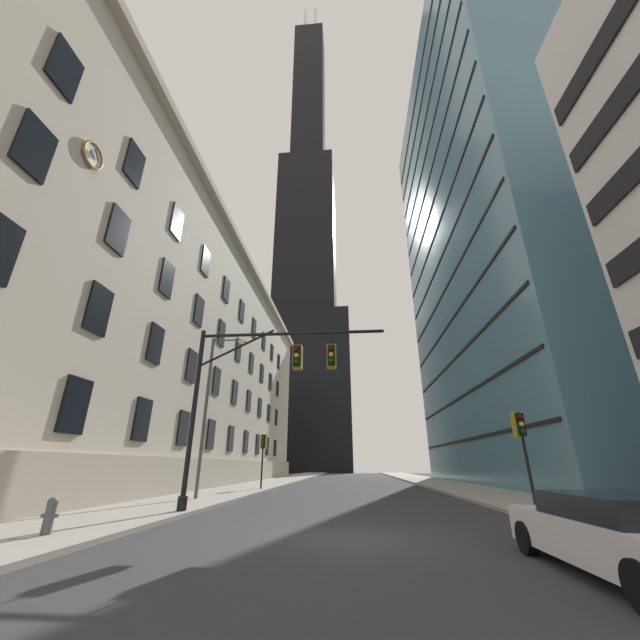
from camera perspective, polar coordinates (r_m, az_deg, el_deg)
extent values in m
cube|color=#303033|center=(11.09, 4.84, -31.12)|extent=(102.00, 160.00, 0.10)
cube|color=gray|center=(14.04, -36.97, -24.78)|extent=(5.00, 160.00, 0.15)
cube|color=beige|center=(41.00, -24.09, -5.80)|extent=(17.10, 59.23, 23.42)
cube|color=#B2A893|center=(41.85, -10.98, 8.75)|extent=(0.70, 59.23, 0.60)
cube|color=#B2A893|center=(36.27, -13.74, -22.22)|extent=(0.50, 59.23, 2.20)
cube|color=black|center=(17.95, -33.98, -11.00)|extent=(0.14, 1.40, 2.20)
cube|color=black|center=(22.06, -26.09, -13.82)|extent=(0.14, 1.40, 2.20)
cube|color=black|center=(26.48, -20.64, -15.58)|extent=(0.14, 1.40, 2.20)
cube|color=black|center=(31.07, -16.72, -16.75)|extent=(0.14, 1.40, 2.20)
cube|color=black|center=(35.78, -13.79, -17.57)|extent=(0.14, 1.40, 2.20)
cube|color=black|center=(40.55, -11.53, -18.17)|extent=(0.14, 1.40, 2.20)
cube|color=black|center=(45.37, -9.73, -18.62)|extent=(0.14, 1.40, 2.20)
cube|color=black|center=(50.23, -8.28, -18.97)|extent=(0.14, 1.40, 2.20)
cube|color=black|center=(55.11, -7.07, -19.26)|extent=(0.14, 1.40, 2.20)
cube|color=black|center=(18.94, -31.35, 1.44)|extent=(0.14, 1.40, 2.20)
cube|color=black|center=(22.87, -24.37, -3.43)|extent=(0.14, 1.40, 2.20)
cube|color=black|center=(27.16, -19.47, -6.79)|extent=(0.14, 1.40, 2.20)
cube|color=black|center=(31.65, -15.90, -9.19)|extent=(0.14, 1.40, 2.20)
cube|color=black|center=(36.28, -13.19, -10.96)|extent=(0.14, 1.40, 2.20)
cube|color=black|center=(41.00, -11.08, -12.31)|extent=(0.14, 1.40, 2.20)
cube|color=black|center=(45.77, -9.39, -13.37)|extent=(0.14, 1.40, 2.20)
cube|color=black|center=(50.59, -8.01, -14.22)|extent=(0.14, 1.40, 2.20)
cube|color=black|center=(55.44, -6.87, -14.92)|extent=(0.14, 1.40, 2.20)
cube|color=black|center=(17.77, -38.14, 20.49)|extent=(0.14, 1.40, 2.20)
cube|color=black|center=(20.74, -29.07, 12.18)|extent=(0.14, 1.40, 2.20)
cube|color=black|center=(24.39, -22.85, 5.97)|extent=(0.14, 1.40, 2.20)
cube|color=black|center=(28.44, -18.43, 1.39)|extent=(0.14, 1.40, 2.20)
cube|color=black|center=(32.76, -15.15, -2.02)|extent=(0.14, 1.40, 2.20)
cube|color=black|center=(37.25, -12.64, -4.61)|extent=(0.14, 1.40, 2.20)
cube|color=black|center=(41.86, -10.67, -6.64)|extent=(0.14, 1.40, 2.20)
cube|color=black|center=(46.55, -9.08, -8.26)|extent=(0.14, 1.40, 2.20)
cube|color=black|center=(51.29, -7.77, -9.57)|extent=(0.14, 1.40, 2.20)
cube|color=black|center=(56.08, -6.68, -10.66)|extent=(0.14, 1.40, 2.20)
cube|color=black|center=(20.56, -35.06, 29.50)|extent=(0.14, 1.40, 2.20)
cube|color=black|center=(23.18, -27.07, 20.93)|extent=(0.14, 1.40, 2.20)
cube|color=black|center=(26.49, -21.51, 14.06)|extent=(0.14, 1.40, 2.20)
cube|color=black|center=(30.27, -17.49, 8.73)|extent=(0.14, 1.40, 2.20)
cube|color=black|center=(34.36, -14.47, 4.59)|extent=(0.14, 1.40, 2.20)
cube|color=black|center=(38.66, -12.14, 1.34)|extent=(0.14, 1.40, 2.20)
cube|color=black|center=(43.12, -10.29, -1.25)|extent=(0.14, 1.40, 2.20)
cube|color=black|center=(47.68, -8.78, -3.35)|extent=(0.14, 1.40, 2.20)
cube|color=black|center=(52.33, -7.54, -5.07)|extent=(0.14, 1.40, 2.20)
cube|color=black|center=(57.03, -6.49, -6.51)|extent=(0.14, 1.40, 2.20)
torus|color=olive|center=(20.25, -31.96, 21.00)|extent=(0.11, 1.24, 1.24)
cylinder|color=silver|center=(20.27, -32.05, 20.97)|extent=(0.05, 1.07, 1.07)
cube|color=black|center=(20.12, -32.13, 21.08)|extent=(0.03, 0.31, 0.23)
cube|color=black|center=(20.43, -31.53, 21.13)|extent=(0.03, 0.35, 0.40)
cube|color=black|center=(104.90, -2.41, -11.35)|extent=(26.16, 26.16, 41.27)
cube|color=black|center=(124.42, -2.04, 12.26)|extent=(18.31, 18.31, 60.02)
cube|color=black|center=(171.54, -1.69, 31.31)|extent=(11.77, 11.77, 75.03)
cylinder|color=silver|center=(212.11, -2.32, 39.09)|extent=(1.20, 1.20, 21.18)
cylinder|color=silver|center=(211.82, -0.69, 39.21)|extent=(1.20, 1.20, 21.18)
cube|color=teal|center=(50.42, 26.45, 12.80)|extent=(15.59, 36.99, 56.89)
cube|color=black|center=(40.06, 21.60, -17.11)|extent=(0.12, 35.99, 0.24)
cube|color=black|center=(40.48, 20.81, -11.50)|extent=(0.12, 35.99, 0.24)
cube|color=black|center=(41.28, 20.08, -6.05)|extent=(0.12, 35.99, 0.24)
cube|color=black|center=(42.45, 19.39, -0.86)|extent=(0.12, 35.99, 0.24)
cube|color=black|center=(43.95, 18.75, 4.01)|extent=(0.12, 35.99, 0.24)
cube|color=black|center=(45.76, 18.15, 8.54)|extent=(0.12, 35.99, 0.24)
cube|color=black|center=(47.83, 17.58, 12.69)|extent=(0.12, 35.99, 0.24)
cube|color=black|center=(50.13, 17.05, 16.48)|extent=(0.12, 35.99, 0.24)
cube|color=black|center=(52.64, 16.54, 19.93)|extent=(0.12, 35.99, 0.24)
cube|color=black|center=(55.33, 16.07, 23.04)|extent=(0.12, 35.99, 0.24)
cube|color=black|center=(58.16, 15.62, 25.86)|extent=(0.12, 35.99, 0.24)
cube|color=black|center=(61.13, 15.20, 28.42)|extent=(0.12, 35.99, 0.24)
cube|color=black|center=(64.21, 14.79, 30.73)|extent=(0.12, 35.99, 0.24)
cylinder|color=black|center=(16.51, -19.18, -13.58)|extent=(0.20, 0.20, 7.27)
cylinder|color=black|center=(16.44, -20.77, -25.26)|extent=(0.36, 0.36, 0.50)
cylinder|color=black|center=(16.15, -4.46, -2.14)|extent=(8.06, 0.14, 0.14)
cylinder|color=black|center=(16.52, -12.86, -4.30)|extent=(3.31, 0.10, 1.67)
cylinder|color=black|center=(16.01, -3.54, -3.13)|extent=(0.04, 0.04, 0.60)
cube|color=black|center=(15.79, -3.61, -5.71)|extent=(0.30, 0.30, 0.90)
cube|color=olive|center=(15.95, -3.52, -5.88)|extent=(0.40, 0.40, 1.04)
sphere|color=#450808|center=(15.71, -3.67, -4.57)|extent=(0.20, 0.20, 0.20)
sphere|color=yellow|center=(15.63, -3.69, -5.55)|extent=(0.20, 0.20, 0.20)
sphere|color=#083D10|center=(15.56, -3.72, -6.54)|extent=(0.20, 0.20, 0.20)
cylinder|color=black|center=(15.86, 1.75, -2.99)|extent=(0.04, 0.04, 0.60)
cube|color=black|center=(15.64, 1.78, -5.59)|extent=(0.30, 0.30, 0.90)
cube|color=olive|center=(15.80, 1.82, -5.76)|extent=(0.40, 0.40, 1.04)
sphere|color=#450808|center=(15.57, 1.74, -4.44)|extent=(0.20, 0.20, 0.20)
sphere|color=yellow|center=(15.49, 1.75, -5.43)|extent=(0.20, 0.20, 0.20)
sphere|color=#083D10|center=(15.41, 1.76, -6.43)|extent=(0.20, 0.20, 0.20)
cylinder|color=black|center=(17.74, 29.63, -18.39)|extent=(0.12, 0.12, 3.68)
cube|color=black|center=(17.80, 28.82, -14.15)|extent=(0.30, 0.30, 0.90)
cube|color=olive|center=(17.96, 28.61, -14.23)|extent=(0.40, 0.40, 1.04)
sphere|color=#450808|center=(17.68, 28.85, -13.18)|extent=(0.20, 0.20, 0.20)
sphere|color=yellow|center=(17.66, 29.02, -14.07)|extent=(0.20, 0.20, 0.20)
sphere|color=#083D10|center=(17.64, 29.19, -14.96)|extent=(0.20, 0.20, 0.20)
cylinder|color=black|center=(29.59, -9.03, -20.97)|extent=(0.12, 0.12, 3.78)
cube|color=black|center=(29.63, -8.86, -18.29)|extent=(0.30, 0.30, 0.90)
cube|color=olive|center=(29.80, -8.78, -18.31)|extent=(0.40, 0.40, 1.04)
sphere|color=red|center=(29.50, -8.90, -17.72)|extent=(0.20, 0.20, 0.20)
sphere|color=#4B3A08|center=(29.48, -8.94, -18.26)|extent=(0.20, 0.20, 0.20)
sphere|color=#083D10|center=(29.47, -8.97, -18.81)|extent=(0.20, 0.20, 0.20)
cylinder|color=#47474C|center=(22.06, -17.51, -13.58)|extent=(0.18, 0.18, 8.76)
cylinder|color=#47474C|center=(22.67, -14.19, -3.09)|extent=(1.81, 0.10, 0.10)
ellipsoid|color=#EFE5C6|center=(22.36, -12.01, -3.30)|extent=(0.56, 0.32, 0.24)
cylinder|color=#4C4C51|center=(12.55, -36.72, -23.68)|extent=(0.24, 0.24, 0.70)
sphere|color=#4C4C51|center=(12.52, -36.32, -22.04)|extent=(0.26, 0.26, 0.26)
cylinder|color=#4C4C51|center=(12.64, -37.20, -23.21)|extent=(0.12, 0.10, 0.10)
cylinder|color=#4C4C51|center=(12.45, -36.08, -23.53)|extent=(0.12, 0.10, 0.10)
cube|color=silver|center=(8.93, 39.66, -25.09)|extent=(1.86, 4.73, 0.68)
cube|color=black|center=(8.67, 39.66, -21.70)|extent=(1.70, 2.56, 0.42)
cylinder|color=black|center=(10.11, 29.62, -27.52)|extent=(0.22, 0.64, 0.64)
cylinder|color=black|center=(10.87, 38.95, -25.12)|extent=(0.22, 0.64, 0.64)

